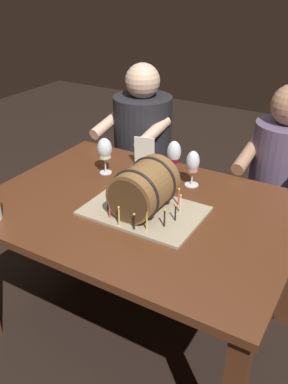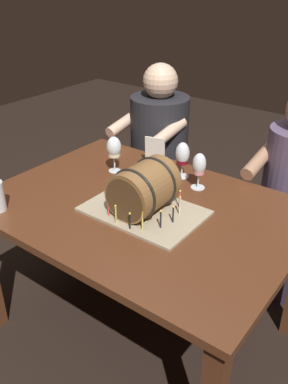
{
  "view_description": "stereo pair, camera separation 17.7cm",
  "coord_description": "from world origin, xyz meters",
  "px_view_note": "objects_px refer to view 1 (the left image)",
  "views": [
    {
      "loc": [
        0.84,
        -1.38,
        1.7
      ],
      "look_at": [
        0.05,
        -0.04,
        0.85
      ],
      "focal_mm": 38.85,
      "sensor_mm": 36.0,
      "label": 1
    },
    {
      "loc": [
        0.98,
        -1.29,
        1.7
      ],
      "look_at": [
        0.05,
        -0.04,
        0.85
      ],
      "focal_mm": 38.85,
      "sensor_mm": 36.0,
      "label": 2
    }
  ],
  "objects_px": {
    "barrel_cake": "(144,191)",
    "wine_glass_white": "(105,150)",
    "menu_card": "(144,151)",
    "person_seated_left": "(142,161)",
    "wine_glass_rose": "(193,163)",
    "person_seated_right": "(276,197)",
    "dining_table": "(140,224)",
    "wine_glass_red": "(174,154)"
  },
  "relations": [
    {
      "from": "wine_glass_rose",
      "to": "dining_table",
      "type": "bearing_deg",
      "value": -111.5
    },
    {
      "from": "wine_glass_red",
      "to": "person_seated_right",
      "type": "xyz_separation_m",
      "value": [
        0.45,
        0.41,
        -0.32
      ]
    },
    {
      "from": "person_seated_left",
      "to": "wine_glass_rose",
      "type": "bearing_deg",
      "value": -39.88
    },
    {
      "from": "barrel_cake",
      "to": "menu_card",
      "type": "xyz_separation_m",
      "value": [
        -0.25,
        0.43,
        -0.02
      ]
    },
    {
      "from": "wine_glass_rose",
      "to": "wine_glass_red",
      "type": "distance_m",
      "value": 0.14
    },
    {
      "from": "wine_glass_red",
      "to": "person_seated_right",
      "type": "height_order",
      "value": "person_seated_right"
    },
    {
      "from": "person_seated_left",
      "to": "person_seated_right",
      "type": "xyz_separation_m",
      "value": [
        0.88,
        -0.0,
        -0.02
      ]
    },
    {
      "from": "dining_table",
      "to": "wine_glass_white",
      "type": "relative_size",
      "value": 7.28
    },
    {
      "from": "dining_table",
      "to": "person_seated_right",
      "type": "relative_size",
      "value": 1.17
    },
    {
      "from": "wine_glass_rose",
      "to": "person_seated_left",
      "type": "height_order",
      "value": "person_seated_left"
    },
    {
      "from": "barrel_cake",
      "to": "wine_glass_red",
      "type": "distance_m",
      "value": 0.4
    },
    {
      "from": "person_seated_left",
      "to": "person_seated_right",
      "type": "distance_m",
      "value": 0.88
    },
    {
      "from": "barrel_cake",
      "to": "wine_glass_rose",
      "type": "height_order",
      "value": "barrel_cake"
    },
    {
      "from": "wine_glass_white",
      "to": "person_seated_right",
      "type": "height_order",
      "value": "person_seated_right"
    },
    {
      "from": "dining_table",
      "to": "wine_glass_white",
      "type": "bearing_deg",
      "value": 148.7
    },
    {
      "from": "barrel_cake",
      "to": "person_seated_right",
      "type": "height_order",
      "value": "person_seated_right"
    },
    {
      "from": "dining_table",
      "to": "wine_glass_white",
      "type": "height_order",
      "value": "wine_glass_white"
    },
    {
      "from": "wine_glass_red",
      "to": "person_seated_left",
      "type": "height_order",
      "value": "person_seated_left"
    },
    {
      "from": "barrel_cake",
      "to": "wine_glass_white",
      "type": "relative_size",
      "value": 2.64
    },
    {
      "from": "barrel_cake",
      "to": "dining_table",
      "type": "bearing_deg",
      "value": 139.14
    },
    {
      "from": "wine_glass_red",
      "to": "menu_card",
      "type": "bearing_deg",
      "value": 170.93
    },
    {
      "from": "menu_card",
      "to": "person_seated_left",
      "type": "xyz_separation_m",
      "value": [
        -0.24,
        0.38,
        -0.26
      ]
    },
    {
      "from": "barrel_cake",
      "to": "wine_glass_rose",
      "type": "xyz_separation_m",
      "value": [
        0.07,
        0.34,
        0.01
      ]
    },
    {
      "from": "wine_glass_white",
      "to": "person_seated_right",
      "type": "xyz_separation_m",
      "value": [
        0.77,
        0.57,
        -0.33
      ]
    },
    {
      "from": "wine_glass_red",
      "to": "person_seated_left",
      "type": "relative_size",
      "value": 0.15
    },
    {
      "from": "wine_glass_white",
      "to": "wine_glass_red",
      "type": "relative_size",
      "value": 1.03
    },
    {
      "from": "person_seated_left",
      "to": "wine_glass_white",
      "type": "bearing_deg",
      "value": -78.65
    },
    {
      "from": "dining_table",
      "to": "barrel_cake",
      "type": "xyz_separation_m",
      "value": [
        0.05,
        -0.04,
        0.21
      ]
    },
    {
      "from": "wine_glass_rose",
      "to": "wine_glass_red",
      "type": "bearing_deg",
      "value": 156.54
    },
    {
      "from": "wine_glass_white",
      "to": "person_seated_left",
      "type": "relative_size",
      "value": 0.16
    },
    {
      "from": "barrel_cake",
      "to": "wine_glass_white",
      "type": "distance_m",
      "value": 0.44
    },
    {
      "from": "person_seated_right",
      "to": "person_seated_left",
      "type": "bearing_deg",
      "value": 179.98
    },
    {
      "from": "dining_table",
      "to": "wine_glass_red",
      "type": "distance_m",
      "value": 0.42
    },
    {
      "from": "wine_glass_white",
      "to": "person_seated_left",
      "type": "distance_m",
      "value": 0.66
    },
    {
      "from": "wine_glass_white",
      "to": "menu_card",
      "type": "distance_m",
      "value": 0.23
    },
    {
      "from": "dining_table",
      "to": "menu_card",
      "type": "relative_size",
      "value": 8.74
    },
    {
      "from": "wine_glass_white",
      "to": "person_seated_right",
      "type": "distance_m",
      "value": 1.01
    },
    {
      "from": "wine_glass_rose",
      "to": "wine_glass_white",
      "type": "relative_size",
      "value": 0.95
    },
    {
      "from": "barrel_cake",
      "to": "wine_glass_rose",
      "type": "distance_m",
      "value": 0.35
    },
    {
      "from": "wine_glass_rose",
      "to": "wine_glass_red",
      "type": "xyz_separation_m",
      "value": [
        -0.13,
        0.06,
        0.0
      ]
    },
    {
      "from": "person_seated_left",
      "to": "wine_glass_red",
      "type": "bearing_deg",
      "value": -43.73
    },
    {
      "from": "wine_glass_rose",
      "to": "menu_card",
      "type": "relative_size",
      "value": 1.13
    }
  ]
}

